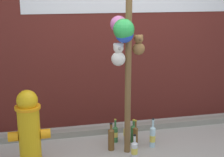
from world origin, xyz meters
TOP-DOWN VIEW (x-y plane):
  - building_wall at (0.00, 1.33)m, footprint 10.00×0.21m
  - curb_strip at (0.00, 0.91)m, footprint 8.00×0.12m
  - memorial_post at (-0.16, 0.30)m, footprint 0.61×0.37m
  - fire_hydrant at (-1.24, 0.22)m, footprint 0.44×0.27m
  - bottle_0 at (-0.30, 0.40)m, footprint 0.08×0.08m
  - bottle_1 at (0.01, 0.43)m, footprint 0.06×0.06m
  - bottle_2 at (0.02, 0.55)m, footprint 0.08×0.08m
  - bottle_3 at (-0.21, 0.60)m, footprint 0.07×0.07m
  - bottle_4 at (-0.09, 0.51)m, footprint 0.06×0.06m
  - bottle_5 at (-0.10, 0.10)m, footprint 0.07×0.07m
  - bottle_6 at (0.21, 0.38)m, footprint 0.07×0.07m
  - litter_2 at (0.11, 1.01)m, footprint 0.14×0.17m

SIDE VIEW (x-z plane):
  - litter_2 at x=0.11m, z-range 0.00..0.01m
  - curb_strip at x=0.00m, z-range 0.00..0.08m
  - bottle_3 at x=-0.21m, z-range -0.04..0.27m
  - bottle_5 at x=-0.10m, z-range -0.03..0.28m
  - bottle_2 at x=0.02m, z-range -0.03..0.28m
  - bottle_1 at x=0.01m, z-range -0.03..0.31m
  - bottle_6 at x=0.21m, z-range -0.05..0.33m
  - bottle_0 at x=-0.30m, z-range -0.02..0.32m
  - bottle_4 at x=-0.09m, z-range -0.04..0.38m
  - fire_hydrant at x=-1.24m, z-range 0.00..0.88m
  - memorial_post at x=-0.16m, z-range 0.25..3.07m
  - building_wall at x=0.00m, z-range 0.00..3.35m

